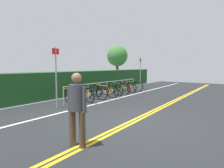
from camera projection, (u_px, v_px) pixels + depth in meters
The scene contains 18 objects.
ground_plane at pixel (133, 122), 6.28m from camera, with size 33.22×10.48×0.05m, color #232628.
centre_line_yellow_inner at pixel (135, 122), 6.23m from camera, with size 29.90×0.10×0.00m, color gold.
centre_line_yellow_outer at pixel (130, 121), 6.32m from camera, with size 29.90×0.10×0.00m, color gold.
bike_lane_stripe_white at pixel (70, 110), 7.84m from camera, with size 29.90×0.12×0.00m, color white.
bike_rack at pixel (107, 85), 11.55m from camera, with size 6.73×0.05×0.85m.
bicycle_0 at pixel (73, 97), 9.09m from camera, with size 0.67×1.69×0.73m.
bicycle_1 at pixel (84, 94), 9.79m from camera, with size 0.62×1.73×0.79m.
bicycle_2 at pixel (94, 92), 10.52m from camera, with size 0.46×1.78×0.79m.
bicycle_3 at pixel (105, 91), 11.16m from camera, with size 0.59×1.66×0.76m.
bicycle_4 at pixel (111, 90), 11.94m from camera, with size 0.46×1.64×0.69m.
bicycle_5 at pixel (118, 88), 12.53m from camera, with size 0.46×1.74×0.79m.
bicycle_6 at pixel (126, 87), 13.19m from camera, with size 0.46×1.71×0.77m.
bicycle_7 at pixel (131, 86), 13.86m from camera, with size 0.46×1.73×0.76m.
pedestrian at pixel (77, 105), 4.25m from camera, with size 0.32×0.49×1.61m.
sign_post_near at pixel (56, 72), 8.14m from camera, with size 0.36×0.06×2.53m.
sign_post_far at pixel (140, 70), 15.04m from camera, with size 0.36×0.09×2.38m.
hedge_backdrop at pixel (93, 81), 14.06m from camera, with size 15.68×1.30×1.42m, color #1C4C21.
tree_mid at pixel (117, 56), 19.50m from camera, with size 2.02×2.02×3.77m.
Camera 1 is at (-5.46, -2.89, 1.76)m, focal length 31.78 mm.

